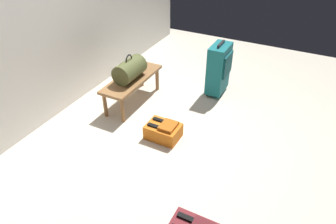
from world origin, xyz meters
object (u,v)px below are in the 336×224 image
(duffel_bag_olive, at_px, (130,70))
(suitcase_upright_teal, at_px, (219,68))
(backpack_orange, at_px, (163,131))
(bench, at_px, (132,81))
(cell_phone, at_px, (141,67))

(duffel_bag_olive, xyz_separation_m, suitcase_upright_teal, (0.77, -0.93, -0.12))
(suitcase_upright_teal, xyz_separation_m, backpack_orange, (-1.23, 0.21, -0.29))
(bench, xyz_separation_m, suitcase_upright_teal, (0.74, -0.93, 0.07))
(bench, distance_m, duffel_bag_olive, 0.19)
(duffel_bag_olive, bearing_deg, cell_phone, 7.74)
(bench, bearing_deg, suitcase_upright_teal, -51.47)
(backpack_orange, bearing_deg, duffel_bag_olive, 57.68)
(cell_phone, bearing_deg, suitcase_upright_teal, -65.51)
(bench, height_order, suitcase_upright_teal, suitcase_upright_teal)
(cell_phone, bearing_deg, duffel_bag_olive, -172.26)
(bench, distance_m, backpack_orange, 0.90)
(bench, relative_size, duffel_bag_olive, 2.27)
(backpack_orange, bearing_deg, bench, 55.78)
(bench, bearing_deg, backpack_orange, -124.22)
(bench, xyz_separation_m, backpack_orange, (-0.49, -0.72, -0.22))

